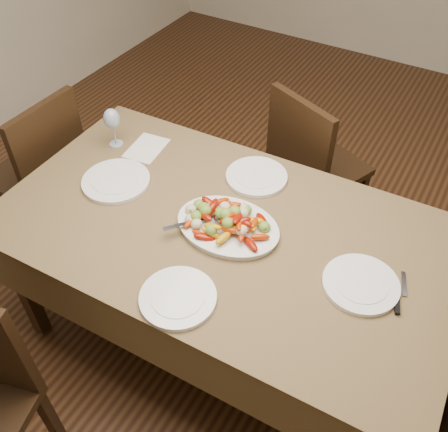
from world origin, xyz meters
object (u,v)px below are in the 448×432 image
Objects in this scene: dining_table at (224,286)px; plate_far at (257,177)px; chair_left at (35,173)px; plate_near at (178,298)px; chair_far at (320,166)px; plate_right at (361,284)px; plate_left at (116,181)px; wine_glass at (113,126)px; serving_platter at (228,228)px.

plate_far is at bearing 95.12° from dining_table.
chair_left reaches higher than plate_near.
plate_far is at bearing 95.65° from plate_near.
chair_far is 3.47× the size of plate_right.
plate_left is 1.11m from plate_right.
chair_far is 3.50× the size of plate_far.
wine_glass is at bearing 170.31° from plate_right.
chair_left is at bearing -163.80° from wine_glass.
serving_platter is at bearing 0.04° from plate_left.
plate_right is at bearing -9.69° from wine_glass.
chair_far reaches higher than dining_table.
dining_table is at bearing -84.88° from plate_far.
plate_far is (0.51, 0.34, 0.00)m from plate_left.
chair_far is 1.32m from plate_near.
chair_left is at bearing 173.54° from plate_left.
plate_right is at bearing 87.93° from chair_left.
chair_far is at bearing 85.33° from dining_table.
plate_left is at bearing 147.07° from plate_near.
chair_left is 2.33× the size of serving_platter.
plate_near is (1.26, -0.46, 0.29)m from chair_left.
chair_left is 0.64m from wine_glass.
chair_far is at bearing 55.72° from plate_left.
dining_table is 1.94× the size of chair_far.
dining_table is at bearing 167.65° from serving_platter.
plate_near is at bearing -144.25° from plate_right.
chair_far is at bearing 123.08° from chair_left.
dining_table is 6.73× the size of plate_right.
wine_glass reaches higher than chair_far.
plate_near is 0.98m from wine_glass.
chair_left is 3.47× the size of plate_right.
dining_table is 0.90m from wine_glass.
plate_far is (-0.10, -0.57, 0.29)m from chair_far.
plate_near is at bearing 111.46° from chair_far.
dining_table is 0.67m from plate_left.
chair_left is 3.51× the size of plate_near.
wine_glass is (-0.80, -0.69, 0.39)m from chair_far.
plate_right reaches higher than dining_table.
plate_right and plate_far have the same top height.
plate_right is 1.01× the size of plate_near.
plate_right is (0.57, -0.01, 0.39)m from dining_table.
chair_far is 1.14m from plate_left.
chair_left is 4.64× the size of wine_glass.
wine_glass is at bearing 163.55° from serving_platter.
serving_platter is 0.57m from plate_left.
chair_left is at bearing 55.59° from chair_far.
chair_far reaches higher than plate_far.
dining_table is 6.21× the size of plate_left.
wine_glass reaches higher than chair_left.
serving_platter reaches higher than plate_near.
plate_left is at bearing -146.73° from plate_far.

